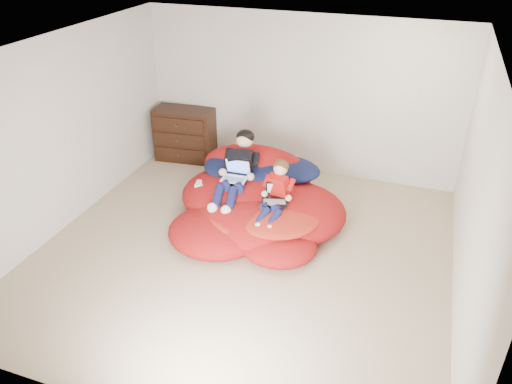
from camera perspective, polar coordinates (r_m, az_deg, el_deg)
name	(u,v)px	position (r m, az deg, el deg)	size (l,w,h in m)	color
room_shell	(244,237)	(6.23, -1.44, -5.17)	(5.10, 5.10, 2.77)	tan
dresser	(185,134)	(8.62, -8.08, 6.54)	(1.04, 0.61, 0.89)	black
beanbag_pile	(256,202)	(6.88, -0.02, -1.20)	(2.39, 2.33, 0.86)	#AF1314
cream_pillow	(244,151)	(7.49, -1.36, 4.66)	(0.42, 0.27, 0.27)	beige
older_boy	(238,167)	(6.84, -2.09, 2.93)	(0.40, 1.17, 0.78)	black
younger_boy	(276,191)	(6.40, 2.35, 0.09)	(0.34, 0.83, 0.67)	red
laptop_white	(236,174)	(6.81, -2.32, 2.12)	(0.34, 0.33, 0.24)	white
laptop_black	(276,196)	(6.44, 2.35, -0.43)	(0.38, 0.42, 0.23)	black
power_adapter	(202,185)	(7.02, -6.23, 0.85)	(0.17, 0.17, 0.06)	white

